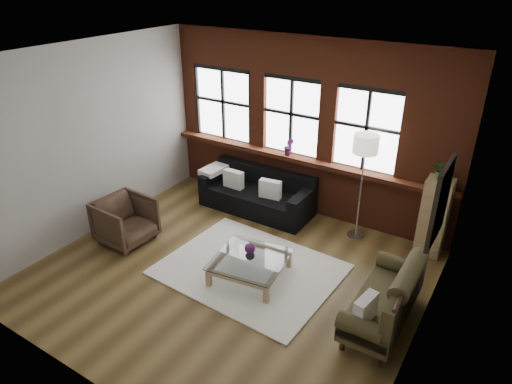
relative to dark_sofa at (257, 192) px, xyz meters
The scene contains 26 objects.
floor 2.06m from the dark_sofa, 69.73° to the right, with size 5.50×5.50×0.00m, color #513D1D.
ceiling 3.47m from the dark_sofa, 69.73° to the right, with size 5.50×5.50×0.00m, color white.
wall_back 1.53m from the dark_sofa, 40.53° to the left, with size 5.50×5.50×0.00m, color #ACA7A0.
wall_front 4.62m from the dark_sofa, 80.94° to the right, with size 5.50×5.50×0.00m, color #ACA7A0.
wall_left 3.05m from the dark_sofa, 137.15° to the right, with size 5.00×5.00×0.00m, color #ACA7A0.
wall_right 4.12m from the dark_sofa, 28.83° to the right, with size 5.00×5.00×0.00m, color #ACA7A0.
brick_backwall 1.50m from the dark_sofa, 37.58° to the left, with size 5.50×0.12×3.20m, color maroon, non-canonical shape.
sill_ledge 1.06m from the dark_sofa, 32.67° to the left, with size 5.50×0.30×0.08m, color maroon.
window_left 1.84m from the dark_sofa, 153.40° to the left, with size 1.38×0.10×1.50m, color black, non-canonical shape.
window_mid 1.53m from the dark_sofa, 53.85° to the left, with size 1.38×0.10×1.50m, color black, non-canonical shape.
window_right 2.33m from the dark_sofa, 16.98° to the left, with size 1.38×0.10×1.50m, color black, non-canonical shape.
wall_poster 4.05m from the dark_sofa, 25.06° to the right, with size 0.05×0.74×0.94m, color black, non-canonical shape.
shag_rug 1.96m from the dark_sofa, 61.14° to the right, with size 2.58×2.03×0.03m, color white.
dark_sofa is the anchor object (origin of this frame).
pillow_a 0.50m from the dark_sofa, 167.59° to the right, with size 0.40×0.14×0.34m, color white.
pillow_b 0.41m from the dark_sofa, 15.79° to the right, with size 0.40×0.14×0.34m, color white.
vintage_settee 3.46m from the dark_sofa, 29.87° to the right, with size 0.74×1.66×0.88m, color #363019, non-canonical shape.
pillow_settee 3.68m from the dark_sofa, 37.36° to the right, with size 0.14×0.38×0.34m, color white.
armchair 2.44m from the dark_sofa, 121.68° to the right, with size 0.82×0.84×0.77m, color #3A291D.
coffee_table 2.11m from the dark_sofa, 60.65° to the right, with size 1.02×1.02×0.35m, color #9F8356, non-canonical shape.
vase 2.10m from the dark_sofa, 60.65° to the right, with size 0.14×0.14×0.15m, color #B2B2B2.
flowers 2.10m from the dark_sofa, 60.65° to the right, with size 0.16×0.16×0.16m, color #501D55.
drawer_chest 3.15m from the dark_sofa, ahead, with size 0.40×0.40×1.30m, color #9F8356.
potted_plant_top 3.32m from the dark_sofa, ahead, with size 0.30×0.26×0.34m, color #2D5923.
floor_lamp 2.04m from the dark_sofa, ahead, with size 0.40×0.40×1.99m, color #A5A5A8, non-canonical shape.
sill_plant 1.05m from the dark_sofa, 44.46° to the left, with size 0.18×0.15×0.33m, color #501D55.
Camera 1 is at (3.36, -4.59, 4.25)m, focal length 32.00 mm.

